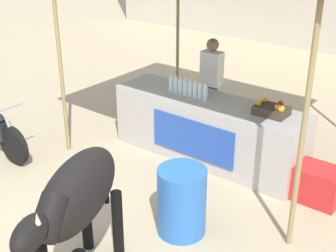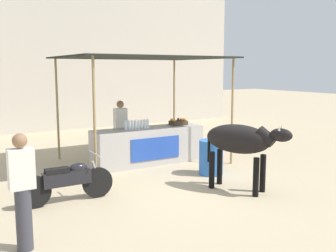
# 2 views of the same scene
# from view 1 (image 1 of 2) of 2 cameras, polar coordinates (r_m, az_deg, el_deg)

# --- Properties ---
(ground_plane) EXTENTS (60.00, 60.00, 0.00)m
(ground_plane) POSITION_cam_1_polar(r_m,az_deg,el_deg) (5.84, -7.62, -11.91)
(ground_plane) COLOR tan
(stall_counter) EXTENTS (3.00, 0.82, 0.96)m
(stall_counter) POSITION_cam_1_polar(r_m,az_deg,el_deg) (7.06, 4.86, -0.40)
(stall_counter) COLOR #B2ADA8
(stall_counter) RESTS_ON ground
(water_bottle_row) EXTENTS (0.70, 0.07, 0.25)m
(water_bottle_row) POSITION_cam_1_polar(r_m,az_deg,el_deg) (6.98, 2.42, 4.65)
(water_bottle_row) COLOR silver
(water_bottle_row) RESTS_ON stall_counter
(fruit_crate) EXTENTS (0.44, 0.32, 0.18)m
(fruit_crate) POSITION_cam_1_polar(r_m,az_deg,el_deg) (6.45, 12.55, 1.97)
(fruit_crate) COLOR #3F3326
(fruit_crate) RESTS_ON stall_counter
(vendor_behind_counter) EXTENTS (0.34, 0.22, 1.65)m
(vendor_behind_counter) POSITION_cam_1_polar(r_m,az_deg,el_deg) (7.73, 5.27, 4.82)
(vendor_behind_counter) COLOR #383842
(vendor_behind_counter) RESTS_ON ground
(cooler_box) EXTENTS (0.60, 0.44, 0.48)m
(cooler_box) POSITION_cam_1_polar(r_m,az_deg,el_deg) (6.41, 17.79, -6.79)
(cooler_box) COLOR red
(cooler_box) RESTS_ON ground
(water_barrel) EXTENTS (0.57, 0.57, 0.83)m
(water_barrel) POSITION_cam_1_polar(r_m,az_deg,el_deg) (5.47, 1.68, -9.15)
(water_barrel) COLOR blue
(water_barrel) RESTS_ON ground
(cow) EXTENTS (1.10, 1.80, 1.44)m
(cow) POSITION_cam_1_polar(r_m,az_deg,el_deg) (4.48, -11.10, -8.65)
(cow) COLOR black
(cow) RESTS_ON ground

